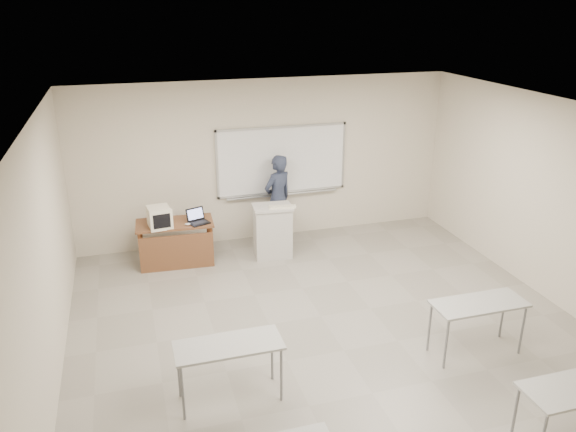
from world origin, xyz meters
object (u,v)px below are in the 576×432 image
object	(u,v)px
instructor_desk	(176,237)
keyboard	(283,207)
whiteboard	(282,161)
mouse	(188,224)
presenter	(278,199)
laptop	(199,219)
crt_monitor	(159,217)
podium	(273,231)

from	to	relation	value
instructor_desk	keyboard	distance (m)	1.88
instructor_desk	whiteboard	bearing A→B (deg)	23.61
mouse	presenter	xyz separation A→B (m)	(1.74, 0.61, 0.07)
laptop	mouse	world-z (taller)	laptop
mouse	presenter	bearing A→B (deg)	41.80
whiteboard	laptop	size ratio (longest dim) A/B	7.73
crt_monitor	keyboard	size ratio (longest dim) A/B	0.90
mouse	keyboard	world-z (taller)	keyboard
laptop	keyboard	size ratio (longest dim) A/B	0.69
laptop	mouse	distance (m)	0.22
mouse	instructor_desk	bearing A→B (deg)	178.05
keyboard	instructor_desk	bearing A→B (deg)	-174.99
podium	keyboard	distance (m)	0.52
podium	instructor_desk	bearing A→B (deg)	-178.46
whiteboard	instructor_desk	world-z (taller)	whiteboard
instructor_desk	presenter	xyz separation A→B (m)	(1.94, 0.52, 0.32)
instructor_desk	presenter	size ratio (longest dim) A/B	0.77
instructor_desk	podium	distance (m)	1.67
podium	crt_monitor	distance (m)	1.97
laptop	keyboard	world-z (taller)	laptop
podium	keyboard	world-z (taller)	keyboard
crt_monitor	keyboard	distance (m)	2.08
instructor_desk	laptop	xyz separation A→B (m)	(0.40, -0.02, 0.28)
mouse	keyboard	size ratio (longest dim) A/B	0.22
podium	keyboard	size ratio (longest dim) A/B	2.02
keyboard	presenter	size ratio (longest dim) A/B	0.28
whiteboard	keyboard	distance (m)	1.16
presenter	mouse	bearing A→B (deg)	-6.73
instructor_desk	presenter	world-z (taller)	presenter
mouse	presenter	distance (m)	1.85
podium	crt_monitor	xyz separation A→B (m)	(-1.92, 0.09, 0.44)
instructor_desk	presenter	distance (m)	2.04
laptop	mouse	bearing A→B (deg)	-178.57
podium	whiteboard	bearing A→B (deg)	69.00
whiteboard	mouse	size ratio (longest dim) A/B	24.62
keyboard	mouse	bearing A→B (deg)	-172.67
crt_monitor	mouse	bearing A→B (deg)	-16.50
whiteboard	mouse	world-z (taller)	whiteboard
podium	crt_monitor	bearing A→B (deg)	-177.55
podium	laptop	distance (m)	1.32
whiteboard	podium	size ratio (longest dim) A/B	2.63
crt_monitor	laptop	world-z (taller)	crt_monitor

